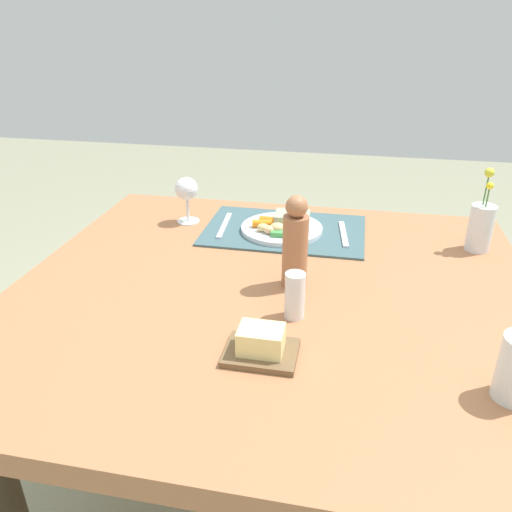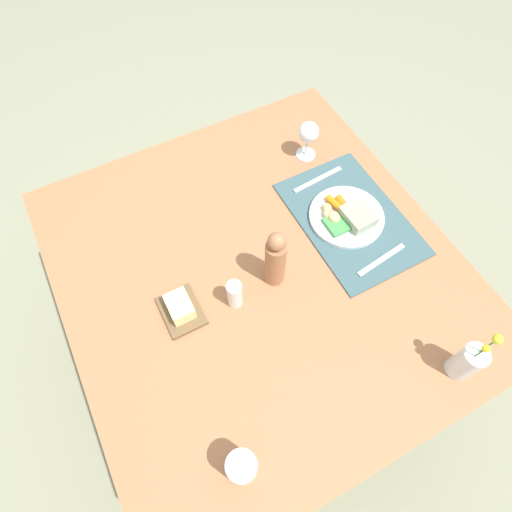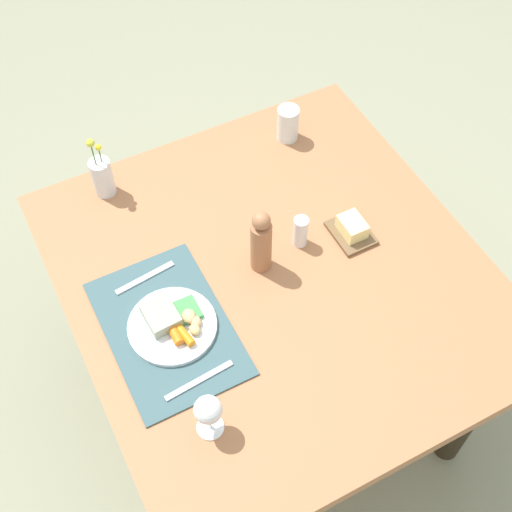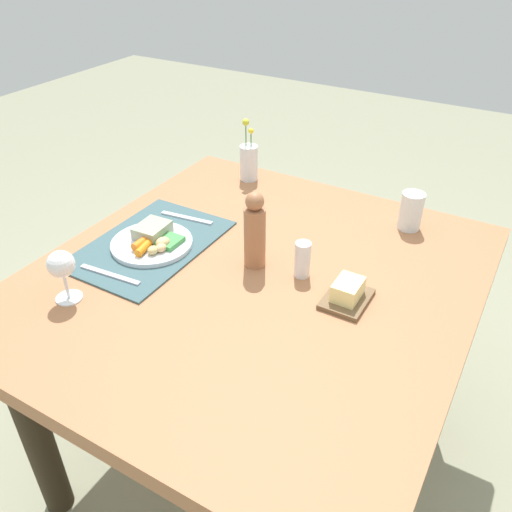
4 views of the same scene
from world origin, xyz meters
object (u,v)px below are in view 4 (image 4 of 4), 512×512
at_px(dinner_plate, 153,240).
at_px(flower_vase, 249,161).
at_px(butter_dish, 347,293).
at_px(knife, 110,275).
at_px(dining_table, 253,307).
at_px(wine_glass, 61,266).
at_px(water_tumbler, 411,213).
at_px(fork, 187,218).
at_px(pepper_mill, 255,232).
at_px(salt_shaker, 302,259).

xyz_separation_m(dinner_plate, flower_vase, (-0.51, 0.01, 0.04)).
bearing_deg(butter_dish, knife, -69.20).
bearing_deg(dining_table, wine_glass, -47.69).
bearing_deg(flower_vase, water_tumbler, 85.23).
bearing_deg(dining_table, knife, -58.48).
bearing_deg(dining_table, fork, -114.39).
distance_m(dinner_plate, pepper_mill, 0.30).
relative_size(fork, water_tumbler, 1.52).
bearing_deg(water_tumbler, flower_vase, -94.77).
bearing_deg(wine_glass, dinner_plate, 174.14).
distance_m(pepper_mill, salt_shaker, 0.14).
bearing_deg(wine_glass, fork, 177.33).
distance_m(water_tumbler, butter_dish, 0.42).
bearing_deg(dinner_plate, butter_dish, 94.57).
height_order(dinner_plate, salt_shaker, salt_shaker).
bearing_deg(pepper_mill, dining_table, 25.53).
xyz_separation_m(fork, pepper_mill, (0.10, 0.29, 0.09)).
distance_m(pepper_mill, butter_dish, 0.28).
height_order(butter_dish, flower_vase, flower_vase).
bearing_deg(butter_dish, water_tumbler, 176.26).
xyz_separation_m(dining_table, salt_shaker, (-0.06, 0.11, 0.15)).
distance_m(dinner_plate, water_tumbler, 0.74).
distance_m(knife, flower_vase, 0.68).
bearing_deg(knife, pepper_mill, 124.66).
bearing_deg(knife, dinner_plate, 174.05).
distance_m(butter_dish, flower_vase, 0.72).
bearing_deg(flower_vase, pepper_mill, 32.46).
bearing_deg(pepper_mill, dinner_plate, -76.55).
height_order(dining_table, dinner_plate, dinner_plate).
bearing_deg(dinner_plate, salt_shaker, 101.67).
relative_size(dinner_plate, knife, 1.24).
height_order(pepper_mill, flower_vase, flower_vase).
bearing_deg(flower_vase, dinner_plate, -0.85).
xyz_separation_m(dinner_plate, butter_dish, (-0.04, 0.55, 0.00)).
xyz_separation_m(knife, wine_glass, (0.12, -0.02, 0.09)).
bearing_deg(knife, flower_vase, 174.49).
height_order(butter_dish, wine_glass, wine_glass).
height_order(fork, flower_vase, flower_vase).
bearing_deg(dining_table, dinner_plate, -85.69).
bearing_deg(butter_dish, pepper_mill, -95.10).
xyz_separation_m(pepper_mill, flower_vase, (-0.44, -0.28, -0.04)).
bearing_deg(fork, water_tumbler, 109.49).
relative_size(butter_dish, salt_shaker, 1.34).
height_order(water_tumbler, pepper_mill, pepper_mill).
xyz_separation_m(water_tumbler, flower_vase, (-0.05, -0.57, 0.02)).
xyz_separation_m(butter_dish, salt_shaker, (-0.04, -0.14, 0.03)).
height_order(butter_dish, salt_shaker, salt_shaker).
relative_size(dinner_plate, butter_dish, 1.73).
relative_size(pepper_mill, flower_vase, 0.99).
distance_m(dining_table, flower_vase, 0.59).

